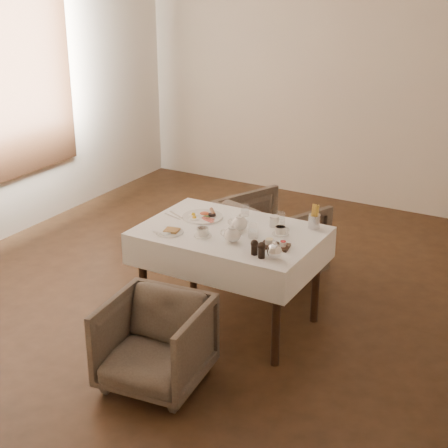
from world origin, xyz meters
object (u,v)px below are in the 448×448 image
at_px(armchair_far, 271,238).
at_px(teapot_centre, 239,222).
at_px(breakfast_plate, 203,216).
at_px(table, 230,245).
at_px(armchair_near, 155,343).

relative_size(armchair_far, teapot_centre, 4.69).
bearing_deg(teapot_centre, breakfast_plate, 146.54).
xyz_separation_m(table, breakfast_plate, (-0.30, 0.12, 0.13)).
height_order(armchair_near, breakfast_plate, breakfast_plate).
relative_size(table, armchair_near, 2.00).
distance_m(table, breakfast_plate, 0.35).
distance_m(armchair_far, breakfast_plate, 0.90).
relative_size(armchair_far, breakfast_plate, 2.47).
relative_size(table, teapot_centre, 7.98).
relative_size(breakfast_plate, teapot_centre, 1.90).
xyz_separation_m(armchair_near, breakfast_plate, (-0.26, 1.03, 0.47)).
xyz_separation_m(breakfast_plate, teapot_centre, (0.36, -0.09, 0.05)).
height_order(armchair_near, teapot_centre, teapot_centre).
bearing_deg(teapot_centre, armchair_far, 81.50).
relative_size(armchair_near, armchair_far, 0.85).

